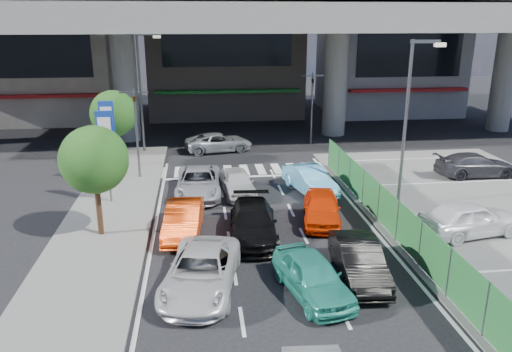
{
  "coord_description": "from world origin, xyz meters",
  "views": [
    {
      "loc": [
        -2.72,
        -16.2,
        8.91
      ],
      "look_at": [
        -0.1,
        6.04,
        1.8
      ],
      "focal_mm": 35.0,
      "sensor_mm": 36.0,
      "label": 1
    }
  ],
  "objects": [
    {
      "name": "ground",
      "position": [
        0.0,
        0.0,
        0.0
      ],
      "size": [
        120.0,
        120.0,
        0.0
      ],
      "primitive_type": "plane",
      "color": "black",
      "rests_on": "ground"
    },
    {
      "name": "sidewalk_left",
      "position": [
        -7.0,
        4.0,
        0.06
      ],
      "size": [
        4.0,
        30.0,
        0.12
      ],
      "primitive_type": "cube",
      "color": "#5B5B58",
      "rests_on": "ground"
    },
    {
      "name": "fence_run",
      "position": [
        5.3,
        1.0,
        0.9
      ],
      "size": [
        0.16,
        22.0,
        1.8
      ],
      "primitive_type": null,
      "color": "#21622D",
      "rests_on": "ground"
    },
    {
      "name": "expressway",
      "position": [
        0.0,
        22.0,
        8.76
      ],
      "size": [
        64.0,
        14.0,
        10.75
      ],
      "color": "slate",
      "rests_on": "ground"
    },
    {
      "name": "building_west",
      "position": [
        -16.0,
        31.97,
        6.49
      ],
      "size": [
        12.0,
        10.9,
        13.0
      ],
      "color": "gray",
      "rests_on": "ground"
    },
    {
      "name": "building_center",
      "position": [
        0.0,
        32.97,
        7.49
      ],
      "size": [
        14.0,
        10.9,
        15.0
      ],
      "color": "gray",
      "rests_on": "ground"
    },
    {
      "name": "building_east",
      "position": [
        16.0,
        31.97,
        5.99
      ],
      "size": [
        12.0,
        10.9,
        12.0
      ],
      "color": "gray",
      "rests_on": "ground"
    },
    {
      "name": "traffic_light_left",
      "position": [
        -6.2,
        12.0,
        3.94
      ],
      "size": [
        1.6,
        1.24,
        5.2
      ],
      "color": "#595B60",
      "rests_on": "ground"
    },
    {
      "name": "traffic_light_right",
      "position": [
        5.5,
        19.0,
        3.94
      ],
      "size": [
        1.6,
        1.24,
        5.2
      ],
      "color": "#595B60",
      "rests_on": "ground"
    },
    {
      "name": "street_lamp_right",
      "position": [
        7.17,
        6.0,
        4.77
      ],
      "size": [
        1.65,
        0.22,
        8.0
      ],
      "color": "#595B60",
      "rests_on": "ground"
    },
    {
      "name": "street_lamp_left",
      "position": [
        -6.33,
        18.0,
        4.77
      ],
      "size": [
        1.65,
        0.22,
        8.0
      ],
      "color": "#595B60",
      "rests_on": "ground"
    },
    {
      "name": "signboard_near",
      "position": [
        -7.2,
        7.99,
        3.06
      ],
      "size": [
        0.8,
        0.14,
        4.7
      ],
      "color": "#595B60",
      "rests_on": "ground"
    },
    {
      "name": "signboard_far",
      "position": [
        -7.6,
        10.99,
        3.06
      ],
      "size": [
        0.8,
        0.14,
        4.7
      ],
      "color": "#595B60",
      "rests_on": "ground"
    },
    {
      "name": "tree_near",
      "position": [
        -7.0,
        4.0,
        3.39
      ],
      "size": [
        2.8,
        2.8,
        4.8
      ],
      "color": "#382314",
      "rests_on": "ground"
    },
    {
      "name": "tree_far",
      "position": [
        -7.8,
        14.5,
        3.39
      ],
      "size": [
        2.8,
        2.8,
        4.8
      ],
      "color": "#382314",
      "rests_on": "ground"
    },
    {
      "name": "sedan_white_mid_left",
      "position": [
        -2.81,
        -0.94,
        0.69
      ],
      "size": [
        3.16,
        5.3,
        1.38
      ],
      "primitive_type": "imported",
      "rotation": [
        0.0,
        0.0,
        -0.18
      ],
      "color": "silver",
      "rests_on": "ground"
    },
    {
      "name": "taxi_teal_mid",
      "position": [
        0.88,
        -1.68,
        0.69
      ],
      "size": [
        2.48,
        4.31,
        1.38
      ],
      "primitive_type": "imported",
      "rotation": [
        0.0,
        0.0,
        0.22
      ],
      "color": "teal",
      "rests_on": "ground"
    },
    {
      "name": "hatch_black_mid_right",
      "position": [
        2.76,
        -0.78,
        0.69
      ],
      "size": [
        1.76,
        4.28,
        1.38
      ],
      "primitive_type": "imported",
      "rotation": [
        0.0,
        0.0,
        -0.07
      ],
      "color": "black",
      "rests_on": "ground"
    },
    {
      "name": "taxi_orange_left",
      "position": [
        -3.49,
        3.75,
        0.69
      ],
      "size": [
        1.81,
        4.3,
        1.38
      ],
      "primitive_type": "imported",
      "rotation": [
        0.0,
        0.0,
        -0.09
      ],
      "color": "#ED400C",
      "rests_on": "ground"
    },
    {
      "name": "sedan_black_mid",
      "position": [
        -0.57,
        3.08,
        0.69
      ],
      "size": [
        2.24,
        4.87,
        1.38
      ],
      "primitive_type": "imported",
      "rotation": [
        0.0,
        0.0,
        -0.07
      ],
      "color": "black",
      "rests_on": "ground"
    },
    {
      "name": "taxi_orange_right",
      "position": [
        2.71,
        4.44,
        0.69
      ],
      "size": [
        2.43,
        4.3,
        1.38
      ],
      "primitive_type": "imported",
      "rotation": [
        0.0,
        0.0,
        -0.21
      ],
      "color": "#E93104",
      "rests_on": "ground"
    },
    {
      "name": "wagon_silver_front_left",
      "position": [
        -2.82,
        8.77,
        0.69
      ],
      "size": [
        2.45,
        5.04,
        1.38
      ],
      "primitive_type": "imported",
      "rotation": [
        0.0,
        0.0,
        -0.03
      ],
      "color": "#A1A2A9",
      "rests_on": "ground"
    },
    {
      "name": "sedan_white_front_mid",
      "position": [
        -0.77,
        8.59,
        0.66
      ],
      "size": [
        1.93,
        4.01,
        1.32
      ],
      "primitive_type": "imported",
      "rotation": [
        0.0,
        0.0,
        0.1
      ],
      "color": "silver",
      "rests_on": "ground"
    },
    {
      "name": "kei_truck_front_right",
      "position": [
        3.08,
        8.58,
        0.69
      ],
      "size": [
        2.43,
        4.42,
        1.38
      ],
      "primitive_type": "imported",
      "rotation": [
        0.0,
        0.0,
        0.25
      ],
      "color": "#51A6D0",
      "rests_on": "ground"
    },
    {
      "name": "crossing_wagon_silver",
      "position": [
        -1.35,
        17.71,
        0.64
      ],
      "size": [
        4.92,
        2.94,
        1.28
      ],
      "primitive_type": "imported",
      "rotation": [
        0.0,
        0.0,
        1.76
      ],
      "color": "#97999D",
      "rests_on": "ground"
    },
    {
      "name": "parked_sedan_white",
      "position": [
        8.57,
        2.18,
        0.81
      ],
      "size": [
        4.68,
        2.56,
        1.51
      ],
      "primitive_type": "imported",
      "rotation": [
        0.0,
        0.0,
        1.75
      ],
      "color": "white",
      "rests_on": "parking_lot"
    },
    {
      "name": "parked_sedan_dgrey",
      "position": [
        13.25,
        10.01,
        0.73
      ],
      "size": [
        4.69,
        1.99,
        1.35
      ],
      "primitive_type": "imported",
      "rotation": [
        0.0,
        0.0,
        1.59
      ],
      "color": "#313035",
      "rests_on": "parking_lot"
    },
    {
      "name": "traffic_cone",
      "position": [
        5.6,
        3.74,
        0.42
      ],
      "size": [
        0.45,
        0.45,
        0.73
      ],
      "primitive_type": "cone",
      "rotation": [
        0.0,
        0.0,
        0.22
      ],
      "color": "red",
      "rests_on": "parking_lot"
    }
  ]
}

